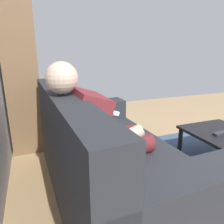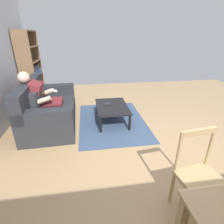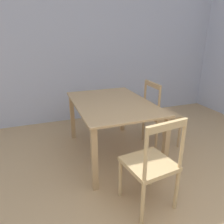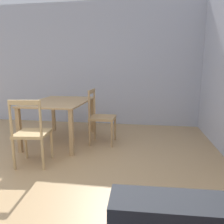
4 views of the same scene
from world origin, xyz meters
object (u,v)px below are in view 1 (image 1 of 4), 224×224
Objects in this scene: tv_remote at (220,133)px; bookshelf at (23,88)px; person_lounging at (101,134)px; couch at (105,160)px.

bookshelf reaches higher than tv_remote.
person_lounging is 1.58m from bookshelf.
bookshelf is (1.41, 1.85, 0.36)m from tv_remote.
bookshelf is at bearing 20.47° from person_lounging.
tv_remote is at bearing -89.86° from couch.
couch reaches higher than tv_remote.
couch is 10.83× the size of tv_remote.
person_lounging is 1.32m from tv_remote.
couch is at bearing -156.89° from bookshelf.
couch is 1.25m from tv_remote.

